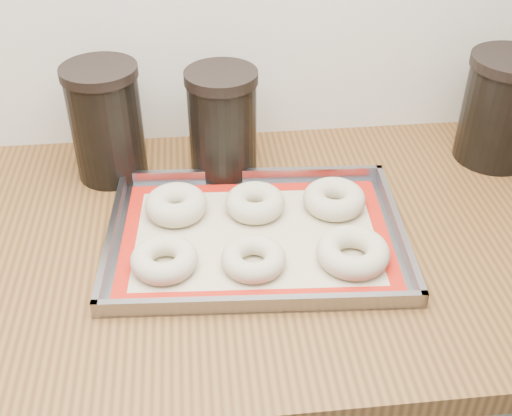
{
  "coord_description": "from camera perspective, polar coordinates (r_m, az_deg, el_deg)",
  "views": [
    {
      "loc": [
        -0.24,
        0.88,
        1.54
      ],
      "look_at": [
        -0.16,
        1.66,
        0.96
      ],
      "focal_mm": 45.0,
      "sensor_mm": 36.0,
      "label": 1
    }
  ],
  "objects": [
    {
      "name": "cabinet",
      "position": [
        1.39,
        6.74,
        -17.26
      ],
      "size": [
        3.0,
        0.65,
        0.86
      ],
      "primitive_type": "cube",
      "color": "slate",
      "rests_on": "floor"
    },
    {
      "name": "bagel_back_mid",
      "position": [
        1.05,
        -0.09,
        0.48
      ],
      "size": [
        0.12,
        0.12,
        0.04
      ],
      "primitive_type": "torus",
      "rotation": [
        0.0,
        0.0,
        0.25
      ],
      "color": "beige",
      "rests_on": "baking_mat"
    },
    {
      "name": "bagel_front_right",
      "position": [
        0.97,
        8.61,
        -3.91
      ],
      "size": [
        0.13,
        0.13,
        0.04
      ],
      "primitive_type": "torus",
      "rotation": [
        0.0,
        0.0,
        0.23
      ],
      "color": "beige",
      "rests_on": "baking_mat"
    },
    {
      "name": "baking_mat",
      "position": [
        1.01,
        -0.0,
        -2.52
      ],
      "size": [
        0.44,
        0.32,
        0.0
      ],
      "rotation": [
        0.0,
        0.0,
        -0.07
      ],
      "color": "#C6B793",
      "rests_on": "baking_tray"
    },
    {
      "name": "baking_tray",
      "position": [
        1.01,
        0.0,
        -2.43
      ],
      "size": [
        0.48,
        0.36,
        0.03
      ],
      "rotation": [
        0.0,
        0.0,
        -0.07
      ],
      "color": "gray",
      "rests_on": "countertop"
    },
    {
      "name": "bagel_back_left",
      "position": [
        1.05,
        -7.12,
        0.29
      ],
      "size": [
        0.11,
        0.11,
        0.04
      ],
      "primitive_type": "torus",
      "rotation": [
        0.0,
        0.0,
        -0.11
      ],
      "color": "beige",
      "rests_on": "baking_mat"
    },
    {
      "name": "canister_right",
      "position": [
        1.25,
        21.07,
        8.24
      ],
      "size": [
        0.15,
        0.15,
        0.2
      ],
      "color": "black",
      "rests_on": "countertop"
    },
    {
      "name": "bagel_back_right",
      "position": [
        1.07,
        6.97,
        0.8
      ],
      "size": [
        0.11,
        0.11,
        0.04
      ],
      "primitive_type": "torus",
      "rotation": [
        0.0,
        0.0,
        -0.06
      ],
      "color": "beige",
      "rests_on": "baking_mat"
    },
    {
      "name": "bagel_front_left",
      "position": [
        0.95,
        -8.16,
        -4.54
      ],
      "size": [
        0.13,
        0.13,
        0.03
      ],
      "primitive_type": "torus",
      "rotation": [
        0.0,
        0.0,
        -0.35
      ],
      "color": "beige",
      "rests_on": "baking_mat"
    },
    {
      "name": "canister_mid",
      "position": [
        1.13,
        -2.99,
        7.6
      ],
      "size": [
        0.12,
        0.12,
        0.19
      ],
      "color": "black",
      "rests_on": "countertop"
    },
    {
      "name": "countertop",
      "position": [
        1.06,
        8.44,
        -2.61
      ],
      "size": [
        3.06,
        0.68,
        0.04
      ],
      "primitive_type": "cube",
      "color": "brown",
      "rests_on": "cabinet"
    },
    {
      "name": "canister_left",
      "position": [
        1.15,
        -13.15,
        7.44
      ],
      "size": [
        0.13,
        0.13,
        0.21
      ],
      "color": "black",
      "rests_on": "countertop"
    },
    {
      "name": "bagel_front_mid",
      "position": [
        0.95,
        -0.23,
        -4.53
      ],
      "size": [
        0.1,
        0.1,
        0.03
      ],
      "primitive_type": "torus",
      "rotation": [
        0.0,
        0.0,
        -0.05
      ],
      "color": "beige",
      "rests_on": "baking_mat"
    }
  ]
}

